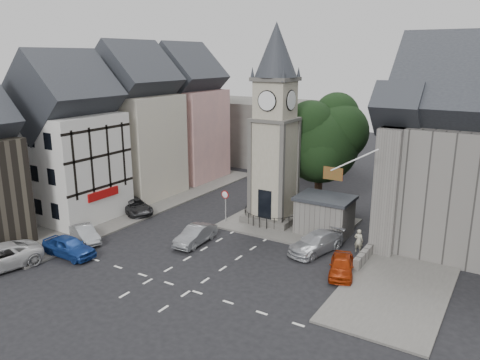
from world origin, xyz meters
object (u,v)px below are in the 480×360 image
Objects in this scene: stone_shelter at (324,215)px; pedestrian at (359,241)px; clock_tower at (275,127)px; car_east_red at (342,266)px; car_west_blue at (69,247)px.

stone_shelter reaches higher than pedestrian.
pedestrian is (8.29, -2.66, -7.24)m from clock_tower.
car_east_red is at bearing 91.33° from pedestrian.
car_west_blue is at bearing -122.24° from clock_tower.
clock_tower is at bearing 174.16° from stone_shelter.
pedestrian reaches higher than car_west_blue.
stone_shelter is 1.15× the size of car_east_red.
pedestrian is (17.12, 11.33, 0.16)m from car_west_blue.
stone_shelter is 7.30m from car_east_red.
clock_tower is 8.15m from stone_shelter.
stone_shelter reaches higher than car_west_blue.
car_east_red is (3.70, -6.23, -0.91)m from stone_shelter.
clock_tower is 4.34× the size of car_east_red.
car_east_red is at bearing -59.29° from stone_shelter.
clock_tower is 9.26× the size of pedestrian.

